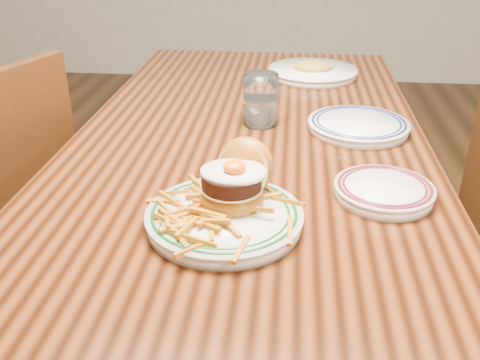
# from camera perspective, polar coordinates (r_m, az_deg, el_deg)

# --- Properties ---
(floor) EXTENTS (6.00, 6.00, 0.00)m
(floor) POSITION_cam_1_polar(r_m,az_deg,el_deg) (1.75, 0.89, -18.12)
(floor) COLOR black
(floor) RESTS_ON ground
(table) EXTENTS (0.85, 1.60, 0.75)m
(table) POSITION_cam_1_polar(r_m,az_deg,el_deg) (1.36, 1.09, 1.81)
(table) COLOR black
(table) RESTS_ON floor
(main_plate) EXTENTS (0.27, 0.29, 0.13)m
(main_plate) POSITION_cam_1_polar(r_m,az_deg,el_deg) (0.93, -1.29, -2.49)
(main_plate) COLOR white
(main_plate) RESTS_ON table
(side_plate) EXTENTS (0.19, 0.19, 0.03)m
(side_plate) POSITION_cam_1_polar(r_m,az_deg,el_deg) (1.05, 15.11, -1.04)
(side_plate) COLOR white
(side_plate) RESTS_ON table
(rear_plate) EXTENTS (0.25, 0.25, 0.03)m
(rear_plate) POSITION_cam_1_polar(r_m,az_deg,el_deg) (1.36, 12.51, 5.75)
(rear_plate) COLOR white
(rear_plate) RESTS_ON table
(water_glass) EXTENTS (0.09, 0.09, 0.13)m
(water_glass) POSITION_cam_1_polar(r_m,az_deg,el_deg) (1.36, 2.19, 8.26)
(water_glass) COLOR white
(water_glass) RESTS_ON table
(far_plate) EXTENTS (0.29, 0.29, 0.05)m
(far_plate) POSITION_cam_1_polar(r_m,az_deg,el_deg) (1.79, 7.76, 11.40)
(far_plate) COLOR white
(far_plate) RESTS_ON table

